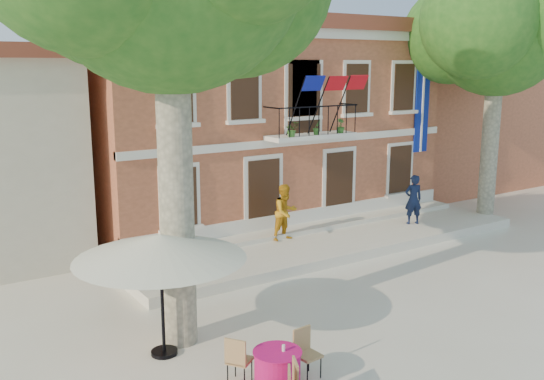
{
  "coord_description": "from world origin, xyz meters",
  "views": [
    {
      "loc": [
        -10.07,
        -10.4,
        5.84
      ],
      "look_at": [
        -0.91,
        3.5,
        2.37
      ],
      "focal_mm": 40.0,
      "sensor_mm": 36.0,
      "label": 1
    }
  ],
  "objects": [
    {
      "name": "plane_tree_east",
      "position": [
        9.03,
        3.82,
        7.02
      ],
      "size": [
        4.85,
        4.85,
        9.52
      ],
      "color": "#A59E84",
      "rests_on": "ground"
    },
    {
      "name": "pedestrian_navy",
      "position": [
        5.49,
        4.18,
        1.18
      ],
      "size": [
        0.75,
        0.62,
        1.76
      ],
      "primitive_type": "imported",
      "rotation": [
        0.0,
        0.0,
        2.78
      ],
      "color": "#101A37",
      "rests_on": "terrace"
    },
    {
      "name": "patio_umbrella",
      "position": [
        -5.59,
        0.41,
        2.29
      ],
      "size": [
        3.43,
        3.43,
        2.55
      ],
      "color": "black",
      "rests_on": "ground"
    },
    {
      "name": "ground",
      "position": [
        0.0,
        0.0,
        0.0
      ],
      "size": [
        90.0,
        90.0,
        0.0
      ],
      "primitive_type": "plane",
      "color": "beige",
      "rests_on": "ground"
    },
    {
      "name": "neighbor_east",
      "position": [
        14.0,
        11.0,
        3.22
      ],
      "size": [
        9.4,
        9.4,
        6.4
      ],
      "color": "#C46946",
      "rests_on": "ground"
    },
    {
      "name": "terrace",
      "position": [
        2.0,
        4.4,
        0.15
      ],
      "size": [
        14.0,
        3.4,
        0.3
      ],
      "primitive_type": "cube",
      "color": "silver",
      "rests_on": "ground"
    },
    {
      "name": "cafe_table_3",
      "position": [
        -4.44,
        -2.04,
        0.43
      ],
      "size": [
        1.7,
        1.87,
        0.95
      ],
      "color": "#CB135B",
      "rests_on": "ground"
    },
    {
      "name": "pedestrian_orange",
      "position": [
        0.61,
        5.01,
        1.21
      ],
      "size": [
        0.95,
        0.77,
        1.82
      ],
      "primitive_type": "imported",
      "rotation": [
        0.0,
        0.0,
        0.1
      ],
      "color": "orange",
      "rests_on": "terrace"
    },
    {
      "name": "main_building",
      "position": [
        2.0,
        9.99,
        3.78
      ],
      "size": [
        13.5,
        9.59,
        7.5
      ],
      "color": "#C46946",
      "rests_on": "ground"
    }
  ]
}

